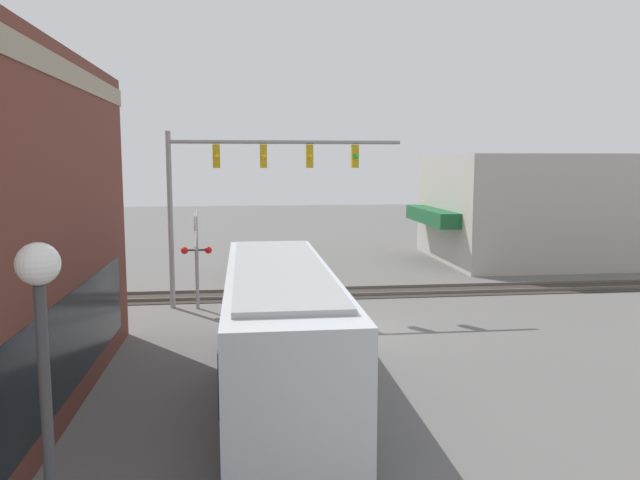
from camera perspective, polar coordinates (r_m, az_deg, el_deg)
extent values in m
plane|color=#605E5B|center=(21.32, 3.12, -8.28)|extent=(120.00, 120.00, 0.00)
cube|color=gray|center=(13.75, -24.74, 14.82)|extent=(15.70, 0.36, 0.50)
cube|color=black|center=(14.16, -23.06, -9.78)|extent=(13.02, 0.12, 2.20)
cube|color=#B2ADA3|center=(37.73, 17.90, 2.84)|extent=(9.72, 9.45, 6.07)
cube|color=#19592D|center=(35.87, 10.20, 2.17)|extent=(6.81, 1.20, 0.80)
cube|color=silver|center=(15.62, -3.71, -7.50)|extent=(11.07, 2.55, 2.61)
cube|color=black|center=(15.53, -3.73, -6.11)|extent=(10.85, 2.59, 1.10)
cube|color=#194CA5|center=(15.95, -3.68, -11.45)|extent=(10.85, 2.58, 0.24)
cube|color=#A5A8AA|center=(15.33, -3.76, -2.56)|extent=(9.41, 2.17, 0.12)
cylinder|color=black|center=(19.16, -4.27, -8.54)|extent=(1.00, 2.57, 1.00)
cylinder|color=black|center=(12.52, -2.63, -17.33)|extent=(1.00, 2.57, 1.00)
cylinder|color=gray|center=(24.66, -13.51, 1.72)|extent=(0.20, 0.20, 6.83)
cylinder|color=gray|center=(24.46, -3.09, 8.94)|extent=(0.16, 8.98, 0.16)
cube|color=gold|center=(24.41, -9.46, 7.57)|extent=(0.30, 0.27, 0.90)
sphere|color=yellow|center=(24.25, -9.47, 7.57)|extent=(0.20, 0.20, 0.20)
cube|color=gold|center=(24.40, -5.20, 7.64)|extent=(0.30, 0.27, 0.90)
sphere|color=yellow|center=(24.24, -5.19, 7.64)|extent=(0.20, 0.20, 0.20)
cube|color=gold|center=(24.53, -0.97, 7.66)|extent=(0.30, 0.27, 0.90)
sphere|color=yellow|center=(24.36, -0.92, 7.67)|extent=(0.20, 0.20, 0.20)
cube|color=gold|center=(24.78, 3.21, 7.65)|extent=(0.30, 0.27, 0.90)
sphere|color=green|center=(24.62, 3.27, 7.65)|extent=(0.20, 0.20, 0.20)
cylinder|color=gray|center=(24.49, -11.20, -2.07)|extent=(0.14, 0.14, 3.60)
cube|color=white|center=(24.32, -11.27, 0.96)|extent=(1.41, 0.06, 1.41)
cube|color=white|center=(24.32, -11.27, 0.96)|extent=(1.41, 0.06, 1.41)
cylinder|color=#38383A|center=(24.42, -11.23, -0.91)|extent=(0.08, 0.90, 0.08)
sphere|color=red|center=(24.34, -10.18, -0.91)|extent=(0.28, 0.28, 0.28)
sphere|color=red|center=(24.41, -12.29, -0.94)|extent=(0.28, 0.28, 0.28)
sphere|color=white|center=(6.86, -24.39, -2.00)|extent=(0.44, 0.44, 0.44)
cube|color=#332D28|center=(27.08, 0.88, -4.88)|extent=(2.60, 60.00, 0.03)
cube|color=#6B6056|center=(26.37, 1.10, -5.08)|extent=(0.07, 60.00, 0.15)
cube|color=#6B6056|center=(27.76, 0.68, -4.45)|extent=(0.07, 60.00, 0.15)
cube|color=slate|center=(31.49, -5.38, -2.29)|extent=(4.42, 1.80, 0.50)
cube|color=black|center=(31.19, -5.38, -1.34)|extent=(2.43, 1.62, 0.62)
cylinder|color=black|center=(32.88, -5.45, -2.21)|extent=(0.64, 1.82, 0.64)
cylinder|color=black|center=(30.17, -5.30, -3.06)|extent=(0.64, 1.82, 0.64)
cylinder|color=#473828|center=(16.82, 2.67, -11.02)|extent=(0.28, 0.28, 0.87)
cylinder|color=maroon|center=(16.59, 2.69, -8.42)|extent=(0.34, 0.34, 0.72)
sphere|color=tan|center=(16.47, 2.69, -6.82)|extent=(0.23, 0.23, 0.23)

